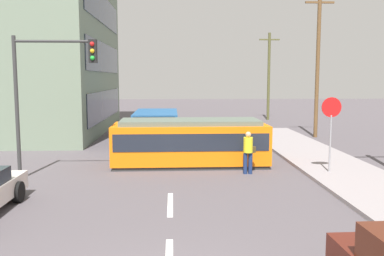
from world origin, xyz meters
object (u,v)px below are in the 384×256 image
Objects in this scene: streetcar_tram at (190,141)px; pedestrian_crossing at (248,150)px; city_bus at (156,124)px; traffic_light_mast at (48,80)px; utility_pole_far at (269,75)px; stop_sign at (331,119)px; utility_pole_mid at (318,63)px.

pedestrian_crossing is at bearing -40.08° from streetcar_tram.
streetcar_tram is at bearing -76.43° from city_bus.
traffic_light_mast is 0.68× the size of utility_pole_far.
traffic_light_mast reaches higher than stop_sign.
utility_pole_far is (7.85, 19.78, 3.02)m from streetcar_tram.
streetcar_tram reaches higher than city_bus.
pedestrian_crossing is 0.32× the size of traffic_light_mast.
stop_sign is (3.10, -0.39, 1.25)m from pedestrian_crossing.
utility_pole_mid reaches higher than traffic_light_mast.
streetcar_tram is 21.50m from utility_pole_far.
stop_sign is at bearing -53.29° from city_bus.
utility_pole_far is at bearing 83.39° from stop_sign.
streetcar_tram is 12.33m from utility_pole_mid.
streetcar_tram is at bearing -111.65° from utility_pole_far.
streetcar_tram is 5.88m from stop_sign.
stop_sign reaches higher than city_bus.
streetcar_tram reaches higher than pedestrian_crossing.
utility_pole_mid is at bearing 38.10° from traffic_light_mast.
pedestrian_crossing is at bearing 172.81° from stop_sign.
utility_pole_mid reaches higher than city_bus.
streetcar_tram is 2.88m from pedestrian_crossing.
stop_sign is at bearing 0.54° from traffic_light_mast.
city_bus is at bearing -127.30° from utility_pole_far.
streetcar_tram is 0.85× the size of utility_pole_far.
utility_pole_far is (13.13, 22.12, 0.36)m from traffic_light_mast.
city_bus is (-1.74, 7.19, -0.01)m from streetcar_tram.
stop_sign is 0.55× the size of traffic_light_mast.
utility_pole_far is at bearing 59.32° from traffic_light_mast.
pedestrian_crossing is 12.45m from utility_pole_mid.
traffic_light_mast is (-10.58, -0.10, 1.49)m from stop_sign.
utility_pole_mid is (8.33, 8.33, 3.65)m from streetcar_tram.
stop_sign reaches higher than streetcar_tram.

